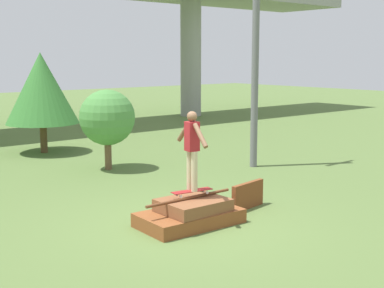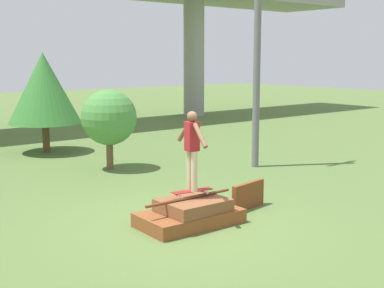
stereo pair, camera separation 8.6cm
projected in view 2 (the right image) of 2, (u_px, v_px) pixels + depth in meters
The scene contains 8 objects.
ground_plane at pixel (189, 225), 10.05m from camera, with size 80.00×80.00×0.00m, color #567038.
scrap_pile at pixel (191, 214), 10.02m from camera, with size 1.97×1.17×0.55m.
scrap_plank_loose at pixel (248, 196), 11.08m from camera, with size 0.99×0.26×0.55m.
skateboard at pixel (192, 191), 10.06m from camera, with size 0.84×0.32×0.09m.
skater at pixel (192, 146), 9.92m from camera, with size 0.25×1.04×1.50m.
utility_pole at pixel (257, 33), 14.79m from camera, with size 1.30×0.20×7.31m.
tree_behind_right at pixel (109, 118), 14.81m from camera, with size 1.55×1.55×2.24m.
tree_mid_back at pixel (44, 88), 17.39m from camera, with size 2.36×2.36×3.28m.
Camera 2 is at (-6.07, -7.54, 3.11)m, focal length 50.00 mm.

